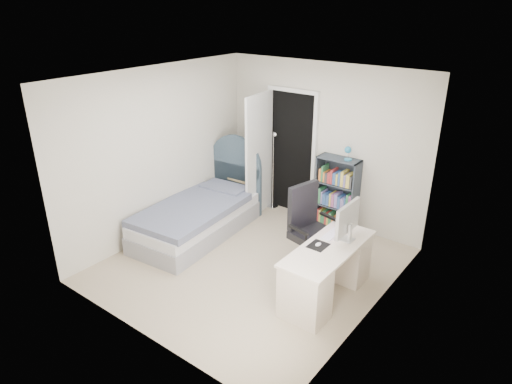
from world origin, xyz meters
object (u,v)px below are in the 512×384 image
Objects in this scene: floor_lamp at (273,178)px; office_chair at (310,226)px; bed at (200,214)px; bookcase at (337,197)px; desk at (328,269)px; nightstand at (244,183)px.

office_chair is at bearing -41.08° from floor_lamp.
office_chair is (1.49, -1.30, 0.10)m from floor_lamp.
bed is 1.62× the size of bookcase.
bed is 1.90m from office_chair.
floor_lamp reaches higher than bed.
desk is 0.67m from office_chair.
bookcase is at bearing -0.76° from floor_lamp.
floor_lamp reaches higher than nightstand.
nightstand is (-0.06, 1.14, 0.13)m from bed.
bed is 1.47m from floor_lamp.
floor_lamp is at bearing 75.23° from bed.
office_chair is (0.29, -1.29, 0.12)m from bookcase.
nightstand is at bearing 93.24° from bed.
bed is at bearing -176.99° from office_chair.
nightstand is at bearing 151.59° from office_chair.
nightstand is 2.80m from desk.
floor_lamp is 1.98m from office_chair.
floor_lamp is 0.99× the size of bookcase.
floor_lamp is 1.21m from bookcase.
floor_lamp reaches higher than office_chair.
nightstand is 0.48× the size of bookcase.
floor_lamp is at bearing 179.24° from bookcase.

